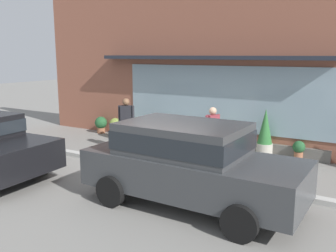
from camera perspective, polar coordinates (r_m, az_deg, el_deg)
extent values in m
plane|color=gray|center=(10.01, -1.66, -6.60)|extent=(60.00, 60.00, 0.00)
cube|color=#B2B2AD|center=(9.84, -2.30, -6.57)|extent=(14.00, 0.24, 0.12)
cube|color=#935642|center=(12.35, 6.53, 9.57)|extent=(14.00, 0.36, 5.47)
cube|color=#8CA5B2|center=(11.98, 8.90, 4.15)|extent=(7.36, 0.03, 2.07)
cube|color=#232833|center=(12.03, 5.83, 10.40)|extent=(7.96, 0.56, 0.12)
cube|color=#605E59|center=(12.48, 5.84, -2.26)|extent=(7.76, 0.20, 0.36)
cylinder|color=#4C8C47|center=(10.72, 1.95, -5.25)|extent=(0.39, 0.39, 0.06)
cylinder|color=#4C8C47|center=(10.64, 1.97, -3.64)|extent=(0.26, 0.26, 0.56)
sphere|color=#4C8C47|center=(10.55, 1.98, -1.73)|extent=(0.29, 0.29, 0.29)
cylinder|color=#4C8C47|center=(10.71, 1.18, -3.37)|extent=(0.10, 0.09, 0.09)
cylinder|color=#4C8C47|center=(10.55, 2.76, -3.61)|extent=(0.10, 0.09, 0.09)
cylinder|color=#4C8C47|center=(10.49, 1.51, -3.69)|extent=(0.09, 0.10, 0.09)
cylinder|color=#475675|center=(10.64, 7.11, -3.45)|extent=(0.12, 0.12, 0.78)
cylinder|color=#475675|center=(10.54, 6.40, -3.57)|extent=(0.12, 0.12, 0.78)
cube|color=#8E333D|center=(10.44, 6.84, 0.12)|extent=(0.32, 0.37, 0.58)
sphere|color=tan|center=(10.37, 6.89, 2.30)|extent=(0.21, 0.21, 0.21)
cylinder|color=#8E333D|center=(10.57, 7.72, 0.31)|extent=(0.08, 0.08, 0.56)
cylinder|color=#8E333D|center=(10.31, 5.93, 0.08)|extent=(0.08, 0.08, 0.56)
cube|color=#846647|center=(10.66, 8.12, -1.02)|extent=(0.20, 0.26, 0.28)
cylinder|color=#333847|center=(11.84, -5.93, -1.83)|extent=(0.12, 0.12, 0.82)
cylinder|color=#333847|center=(11.89, -6.75, -1.79)|extent=(0.12, 0.12, 0.82)
cube|color=#232328|center=(11.73, -6.42, 1.63)|extent=(0.39, 0.31, 0.62)
sphere|color=brown|center=(11.67, -6.46, 3.70)|extent=(0.22, 0.22, 0.22)
cylinder|color=#232328|center=(11.67, -5.38, 1.68)|extent=(0.08, 0.08, 0.59)
cylinder|color=#232328|center=(11.79, -7.44, 1.73)|extent=(0.08, 0.08, 0.59)
cube|color=#383A3D|center=(7.51, 3.79, -7.14)|extent=(4.40, 1.82, 0.74)
cube|color=#383A3D|center=(7.43, 2.36, -2.02)|extent=(2.43, 1.67, 0.66)
cube|color=#1E2328|center=(7.43, 2.36, -2.02)|extent=(2.47, 1.68, 0.36)
cylinder|color=black|center=(7.96, 15.76, -9.29)|extent=(0.64, 0.18, 0.64)
cylinder|color=black|center=(6.34, 10.94, -14.44)|extent=(0.64, 0.18, 0.64)
cylinder|color=black|center=(9.03, -1.15, -6.44)|extent=(0.64, 0.18, 0.64)
cylinder|color=black|center=(7.64, -8.78, -9.86)|extent=(0.64, 0.18, 0.64)
cylinder|color=black|center=(10.06, -18.80, -5.13)|extent=(0.68, 0.22, 0.67)
cylinder|color=#9E6042|center=(11.94, 7.15, -3.10)|extent=(0.34, 0.34, 0.28)
sphere|color=olive|center=(11.86, 7.18, -1.58)|extent=(0.44, 0.44, 0.44)
cylinder|color=#B7B2A3|center=(11.54, 14.52, -3.55)|extent=(0.49, 0.49, 0.40)
cone|color=#2D6B33|center=(11.39, 14.69, -0.04)|extent=(0.44, 0.44, 1.04)
cylinder|color=#9E6042|center=(11.43, 19.34, -4.37)|extent=(0.25, 0.25, 0.25)
sphere|color=#23562D|center=(11.36, 19.43, -3.04)|extent=(0.35, 0.35, 0.35)
cylinder|color=#9E6042|center=(14.70, -10.20, -0.66)|extent=(0.31, 0.31, 0.21)
sphere|color=#23562D|center=(14.65, -10.24, 0.51)|extent=(0.47, 0.47, 0.47)
cylinder|color=#33473D|center=(13.77, -8.06, -1.04)|extent=(0.42, 0.42, 0.37)
sphere|color=olive|center=(13.71, -8.10, 0.33)|extent=(0.43, 0.43, 0.43)
sphere|color=#E5C64C|center=(13.64, -8.60, 0.69)|extent=(0.08, 0.08, 0.08)
sphere|color=white|center=(13.73, -8.40, 0.87)|extent=(0.10, 0.10, 0.10)
cylinder|color=#4C4C51|center=(13.23, -1.72, -1.39)|extent=(0.40, 0.40, 0.39)
cone|color=#23562D|center=(13.14, -1.74, 0.59)|extent=(0.36, 0.36, 0.54)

